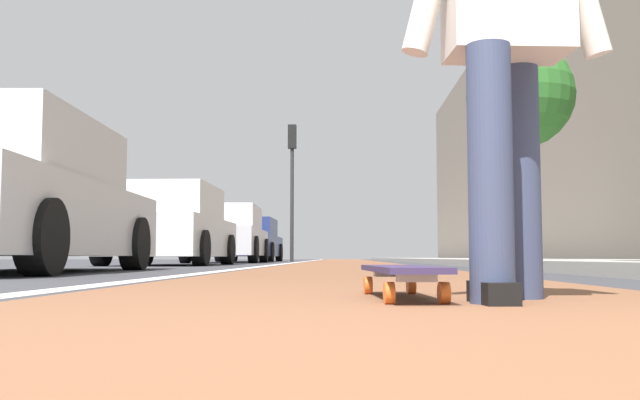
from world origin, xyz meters
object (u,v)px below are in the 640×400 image
Objects in this scene: pedestrian_distant at (502,213)px; parked_car_mid at (170,228)px; parked_car_far at (227,235)px; street_tree_mid at (520,97)px; parked_car_near at (4,200)px; traffic_light at (292,167)px; skater_person at (505,22)px; skateboard at (401,272)px; parked_car_end at (251,241)px.

parked_car_mid is at bearing 89.88° from pedestrian_distant.
street_tree_mid is (-6.45, -6.14, 2.20)m from parked_car_far.
parked_car_near is 0.95× the size of traffic_light.
traffic_light is 1.18× the size of street_tree_mid.
parked_car_near is at bearing 179.44° from parked_car_mid.
skater_person is 11.23m from parked_car_mid.
skateboard is at bearing 165.43° from pedestrian_distant.
parked_car_mid is (10.60, 3.71, -0.25)m from skater_person.
parked_car_end is (5.80, 0.12, -0.01)m from parked_car_far.
parked_car_far is at bearing 11.29° from skateboard.
street_tree_mid is 2.12m from pedestrian_distant.
parked_car_mid is 0.88× the size of parked_car_end.
parked_car_far is at bearing -1.40° from parked_car_mid.
parked_car_far is at bearing 12.35° from skater_person.
parked_car_far is (16.18, 3.23, 0.63)m from skateboard.
parked_car_end reaches higher than parked_car_mid.
street_tree_mid reaches higher than skateboard.
parked_car_far is 5.80m from parked_car_end.
traffic_light is (10.68, -1.51, 2.47)m from parked_car_mid.
skateboard is 0.18× the size of traffic_light.
traffic_light reaches higher than parked_car_mid.
parked_car_far is 0.98× the size of traffic_light.
parked_car_mid reaches higher than skateboard.
traffic_light is at bearing 22.71° from street_tree_mid.
parked_car_end reaches higher than parked_car_near.
traffic_light is at bearing -119.78° from parked_car_end.
street_tree_mid is at bearing -164.60° from pedestrian_distant.
parked_car_end is (21.98, 3.35, 0.62)m from skateboard.
traffic_light is (21.13, 1.86, 3.07)m from skateboard.
traffic_light reaches higher than skateboard.
street_tree_mid is 2.37× the size of pedestrian_distant.
pedestrian_distant is (-0.01, -6.08, 0.25)m from parked_car_mid.
traffic_light reaches higher than parked_car_far.
skater_person is 16.71m from parked_car_far.
parked_car_near and parked_car_mid have the same top height.
parked_car_mid is at bearing 178.60° from parked_car_far.
parked_car_end is 13.93m from street_tree_mid.
parked_car_mid is 11.06m from traffic_light.
street_tree_mid is (-12.25, -6.26, 2.21)m from parked_car_end.
parked_car_mid is 0.89× the size of parked_car_far.
parked_car_far is 5.69m from traffic_light.
parked_car_mid is (10.45, 3.37, 0.60)m from skateboard.
parked_car_mid is at bearing 179.90° from parked_car_end.
skater_person reaches higher than skateboard.
parked_car_mid is 11.53m from parked_car_end.
skateboard is at bearing -140.31° from parked_car_near.
parked_car_mid is 1.04× the size of street_tree_mid.
skateboard is 0.52× the size of skater_person.
parked_car_far is 2.76× the size of pedestrian_distant.
street_tree_mid is at bearing -152.94° from parked_car_end.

